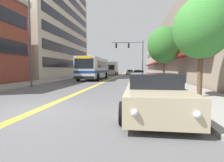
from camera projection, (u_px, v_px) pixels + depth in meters
The scene contains 19 objects.
ground_plane at pixel (120, 75), 43.13m from camera, with size 240.00×240.00×0.00m, color #565659.
sidewalk_left at pixel (92, 75), 44.04m from camera, with size 3.16×106.00×0.13m.
sidewalk_right at pixel (149, 75), 42.21m from camera, with size 3.16×106.00×0.13m.
centre_line at pixel (120, 75), 43.13m from camera, with size 0.34×106.00×0.01m.
office_tower_left at pixel (42, 19), 34.74m from camera, with size 12.08×23.57×22.80m.
storefront_row_right at pixel (175, 53), 41.10m from camera, with size 9.10×68.00×10.49m.
city_bus at pixel (94, 68), 25.91m from camera, with size 2.90×10.77×3.09m.
car_red_parked_left_near at pixel (98, 73), 37.64m from camera, with size 2.07×4.17×1.33m.
car_beige_parked_right_foreground at pixel (153, 95), 6.13m from camera, with size 2.14×4.83×1.38m.
car_dark_grey_parked_right_mid at pixel (142, 79), 16.94m from camera, with size 2.12×4.44×1.18m.
car_navy_parked_right_far at pixel (139, 74), 29.67m from camera, with size 2.19×4.72×1.28m.
car_black_parked_right_end at pixel (138, 73), 43.07m from camera, with size 2.05×4.92×1.32m.
car_silver_moving_lead at pixel (129, 72), 62.98m from camera, with size 2.08×4.21×1.30m.
car_champagne_moving_second at pixel (130, 72), 47.14m from camera, with size 1.98×4.33×1.24m.
box_truck at pixel (112, 68), 44.62m from camera, with size 2.64×6.56×3.35m.
traffic_signal_mast at pixel (132, 51), 35.22m from camera, with size 6.40×0.38×7.23m.
street_lamp_left_near at pixel (32, 24), 14.81m from camera, with size 2.13×0.28×9.28m.
street_tree_right_near at pixel (202, 28), 8.79m from camera, with size 2.80×2.80×5.02m.
street_tree_right_mid at pixel (164, 45), 18.64m from camera, with size 3.54×3.54×5.91m.
Camera 1 is at (3.62, -6.02, 1.55)m, focal length 28.00 mm.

